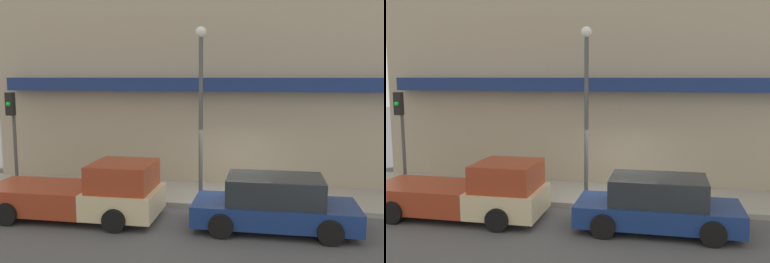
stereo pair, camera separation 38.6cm
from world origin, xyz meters
TOP-DOWN VIEW (x-y plane):
  - ground_plane at (0.00, 0.00)m, footprint 80.00×80.00m
  - sidewalk at (0.00, 1.44)m, footprint 36.00×2.88m
  - building at (0.02, 4.36)m, footprint 19.80×3.80m
  - pickup_truck at (-4.24, -1.47)m, footprint 5.22×2.18m
  - parked_car at (1.32, -1.47)m, footprint 4.49×2.01m
  - fire_hydrant at (0.73, 0.71)m, footprint 0.17×0.17m
  - street_lamp at (-1.08, 0.64)m, footprint 0.36×0.36m
  - traffic_light at (-7.74, 0.42)m, footprint 0.28×0.42m

SIDE VIEW (x-z plane):
  - ground_plane at x=0.00m, z-range 0.00..0.00m
  - sidewalk at x=0.00m, z-range 0.00..0.17m
  - fire_hydrant at x=0.73m, z-range 0.17..0.77m
  - parked_car at x=1.32m, z-range -0.03..1.49m
  - pickup_truck at x=-4.24m, z-range -0.11..1.64m
  - traffic_light at x=-7.74m, z-range 0.84..4.37m
  - street_lamp at x=-1.08m, z-range 0.87..6.54m
  - building at x=0.02m, z-range -0.14..10.32m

